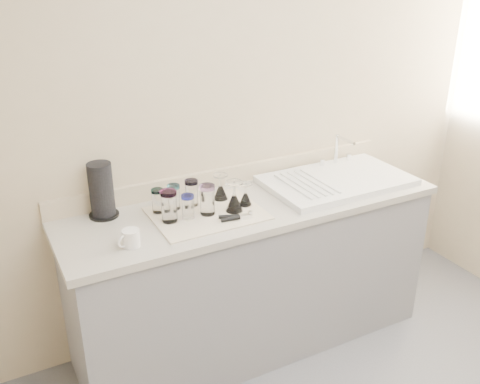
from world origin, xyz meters
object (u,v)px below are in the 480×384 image
tumbler_teal (158,201)px  goblet_front_left (234,201)px  tumbler_purple (192,193)px  tumbler_lavender (207,200)px  tumbler_magenta (169,206)px  paper_towel_roll (101,191)px  goblet_back_left (220,191)px  goblet_front_right (245,198)px  tumbler_blue (188,207)px  can_opener (236,217)px  white_mug (131,238)px  sink_unit (337,180)px  tumbler_cyan (174,197)px

tumbler_teal → goblet_front_left: goblet_front_left is taller
tumbler_purple → goblet_front_left: size_ratio=0.87×
tumbler_lavender → goblet_front_left: goblet_front_left is taller
tumbler_lavender → tumbler_teal: bearing=147.2°
tumbler_magenta → paper_towel_roll: (-0.27, 0.22, 0.05)m
tumbler_teal → tumbler_magenta: size_ratio=0.77×
goblet_back_left → goblet_front_right: bearing=-57.9°
tumbler_purple → paper_towel_roll: size_ratio=0.49×
tumbler_purple → goblet_front_left: bearing=-45.2°
tumbler_teal → paper_towel_roll: 0.28m
tumbler_blue → can_opener: (0.21, -0.12, -0.05)m
tumbler_blue → white_mug: (-0.33, -0.12, -0.03)m
tumbler_magenta → paper_towel_roll: size_ratio=0.57×
white_mug → goblet_back_left: bearing=24.3°
tumbler_blue → goblet_front_left: size_ratio=0.80×
sink_unit → tumbler_cyan: bearing=173.8°
goblet_back_left → goblet_front_right: size_ratio=1.15×
tumbler_lavender → goblet_back_left: tumbler_lavender is taller
goblet_back_left → tumbler_teal: bearing=179.4°
sink_unit → white_mug: size_ratio=6.87×
can_opener → goblet_front_right: bearing=45.8°
sink_unit → tumbler_blue: size_ratio=6.46×
goblet_front_left → goblet_front_right: 0.09m
sink_unit → tumbler_magenta: (-1.03, -0.02, 0.07)m
tumbler_magenta → goblet_back_left: 0.36m
tumbler_purple → tumbler_blue: tumbler_purple is taller
paper_towel_roll → tumbler_purple: bearing=-13.2°
tumbler_teal → goblet_back_left: bearing=-0.6°
tumbler_cyan → paper_towel_roll: (-0.34, 0.10, 0.06)m
tumbler_purple → tumbler_blue: 0.16m
tumbler_magenta → can_opener: size_ratio=0.98×
tumbler_cyan → paper_towel_roll: bearing=163.6°
tumbler_blue → paper_towel_roll: (-0.36, 0.24, 0.07)m
sink_unit → paper_towel_roll: bearing=171.1°
tumbler_cyan → tumbler_purple: bearing=-1.4°
can_opener → tumbler_teal: bearing=140.8°
tumbler_blue → goblet_back_left: bearing=29.2°
tumbler_lavender → goblet_front_left: size_ratio=0.98×
tumbler_magenta → tumbler_lavender: 0.20m
sink_unit → tumbler_purple: bearing=173.2°
sink_unit → can_opener: 0.74m
goblet_front_left → white_mug: 0.58m
tumbler_magenta → white_mug: tumbler_magenta is taller
tumbler_purple → white_mug: (-0.41, -0.26, -0.04)m
white_mug → goblet_front_left: bearing=9.5°
white_mug → paper_towel_roll: size_ratio=0.42×
tumbler_magenta → tumbler_lavender: bearing=-3.9°
tumbler_teal → tumbler_lavender: 0.25m
tumbler_purple → goblet_front_right: 0.28m
tumbler_magenta → goblet_back_left: bearing=19.7°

